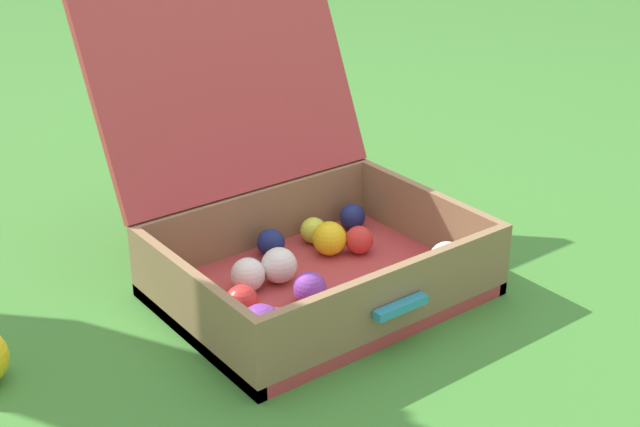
{
  "coord_description": "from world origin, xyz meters",
  "views": [
    {
      "loc": [
        -0.97,
        -1.25,
        0.85
      ],
      "look_at": [
        -0.08,
        -0.08,
        0.17
      ],
      "focal_mm": 49.92,
      "sensor_mm": 36.0,
      "label": 1
    }
  ],
  "objects": [
    {
      "name": "ground_plane",
      "position": [
        0.0,
        0.0,
        0.0
      ],
      "size": [
        16.0,
        16.0,
        0.0
      ],
      "primitive_type": "plane",
      "color": "#3D7A2D"
    },
    {
      "name": "open_suitcase",
      "position": [
        -0.08,
        -0.0,
        0.12
      ],
      "size": [
        0.57,
        0.63,
        0.54
      ],
      "color": "#B23838",
      "rests_on": "ground"
    }
  ]
}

